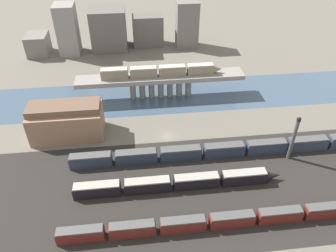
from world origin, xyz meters
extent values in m
plane|color=#666056|center=(0.00, 0.00, 0.00)|extent=(400.00, 400.00, 0.00)
cube|color=#282623|center=(0.00, -24.00, 0.00)|extent=(280.00, 42.00, 0.01)
cube|color=#3D5166|center=(0.00, 25.33, 0.00)|extent=(320.00, 25.23, 0.01)
cube|color=gray|center=(0.00, 25.33, 8.32)|extent=(63.89, 7.81, 1.72)
cylinder|color=gray|center=(-10.81, 25.33, 3.73)|extent=(2.32, 2.32, 7.46)
cylinder|color=gray|center=(-7.21, 25.33, 3.73)|extent=(2.32, 2.32, 7.46)
cylinder|color=gray|center=(-3.60, 25.33, 3.73)|extent=(2.32, 2.32, 7.46)
cylinder|color=gray|center=(0.00, 25.33, 3.73)|extent=(2.32, 2.32, 7.46)
cylinder|color=gray|center=(3.60, 25.33, 3.73)|extent=(2.32, 2.32, 7.46)
cylinder|color=gray|center=(7.21, 25.33, 3.73)|extent=(2.32, 2.32, 7.46)
cylinder|color=gray|center=(10.81, 25.33, 3.73)|extent=(2.32, 2.32, 7.46)
cube|color=gray|center=(-17.16, 25.33, 10.90)|extent=(10.09, 3.12, 3.44)
cube|color=#B7B2A3|center=(-17.16, 25.33, 12.82)|extent=(9.69, 2.87, 0.40)
cube|color=gray|center=(-6.36, 25.33, 10.90)|extent=(10.09, 3.12, 3.44)
cube|color=#B7B2A3|center=(-6.36, 25.33, 12.82)|extent=(9.69, 2.87, 0.40)
cube|color=gray|center=(4.43, 25.33, 10.90)|extent=(10.09, 3.12, 3.44)
cube|color=#B7B2A3|center=(4.43, 25.33, 12.82)|extent=(9.69, 2.87, 0.40)
cube|color=gray|center=(15.23, 25.33, 10.90)|extent=(10.09, 3.12, 3.44)
cube|color=#B7B2A3|center=(15.23, 25.33, 12.82)|extent=(9.69, 2.87, 0.40)
cone|color=gray|center=(22.04, 25.33, 10.73)|extent=(3.53, 2.81, 2.81)
cube|color=#5B1E19|center=(-24.95, -36.78, 1.70)|extent=(11.12, 2.62, 3.40)
cube|color=#4C4C4C|center=(-24.95, -36.78, 3.60)|extent=(10.68, 2.41, 0.40)
cube|color=#5B1E19|center=(-12.84, -36.78, 1.70)|extent=(11.12, 2.62, 3.40)
cube|color=#4C4C4C|center=(-12.84, -36.78, 3.60)|extent=(10.68, 2.41, 0.40)
cube|color=#5B1E19|center=(-0.73, -36.78, 1.70)|extent=(11.12, 2.62, 3.40)
cube|color=#4C4C4C|center=(-0.73, -36.78, 3.60)|extent=(10.68, 2.41, 0.40)
cube|color=#5B1E19|center=(11.37, -36.78, 1.70)|extent=(11.12, 2.62, 3.40)
cube|color=#4C4C4C|center=(11.37, -36.78, 3.60)|extent=(10.68, 2.41, 0.40)
cube|color=#5B1E19|center=(23.48, -36.78, 1.70)|extent=(11.12, 2.62, 3.40)
cube|color=#4C4C4C|center=(23.48, -36.78, 3.60)|extent=(10.68, 2.41, 0.40)
cube|color=#5B1E19|center=(35.59, -36.78, 1.70)|extent=(11.12, 2.62, 3.40)
cube|color=#4C4C4C|center=(35.59, -36.78, 3.60)|extent=(10.68, 2.41, 0.40)
cube|color=black|center=(-21.89, -23.16, 1.75)|extent=(12.63, 3.01, 3.50)
cube|color=#9E998E|center=(-21.89, -23.16, 3.70)|extent=(12.12, 2.77, 0.40)
cube|color=black|center=(-8.39, -23.16, 1.75)|extent=(12.63, 3.01, 3.50)
cube|color=#9E998E|center=(-8.39, -23.16, 3.70)|extent=(12.12, 2.77, 0.40)
cube|color=black|center=(5.12, -23.16, 1.75)|extent=(12.63, 3.01, 3.50)
cube|color=#9E998E|center=(5.12, -23.16, 3.70)|extent=(12.12, 2.77, 0.40)
cube|color=black|center=(18.63, -23.16, 1.75)|extent=(12.63, 3.01, 3.50)
cube|color=#9E998E|center=(18.63, -23.16, 3.70)|extent=(12.12, 2.77, 0.40)
cone|color=black|center=(27.15, -23.16, 1.58)|extent=(4.42, 2.71, 2.71)
cube|color=#2D384C|center=(-24.39, -11.39, 1.87)|extent=(12.46, 3.13, 3.73)
cube|color=#4C4C4C|center=(-24.39, -11.39, 3.93)|extent=(11.96, 2.88, 0.40)
cube|color=#2D384C|center=(-10.96, -11.39, 1.87)|extent=(12.46, 3.13, 3.73)
cube|color=#4C4C4C|center=(-10.96, -11.39, 3.93)|extent=(11.96, 2.88, 0.40)
cube|color=#2D384C|center=(2.46, -11.39, 1.87)|extent=(12.46, 3.13, 3.73)
cube|color=#4C4C4C|center=(2.46, -11.39, 3.93)|extent=(11.96, 2.88, 0.40)
cube|color=#2D384C|center=(15.89, -11.39, 1.87)|extent=(12.46, 3.13, 3.73)
cube|color=#4C4C4C|center=(15.89, -11.39, 3.93)|extent=(11.96, 2.88, 0.40)
cube|color=#2D384C|center=(29.31, -11.39, 1.87)|extent=(12.46, 3.13, 3.73)
cube|color=#4C4C4C|center=(29.31, -11.39, 3.93)|extent=(11.96, 2.88, 0.40)
cube|color=#2D384C|center=(42.74, -11.39, 1.87)|extent=(12.46, 3.13, 3.73)
cube|color=#4C4C4C|center=(42.74, -11.39, 3.93)|extent=(11.96, 2.88, 0.40)
cube|color=#937056|center=(-32.83, 4.71, 4.87)|extent=(23.12, 11.51, 9.75)
cube|color=brown|center=(-32.83, 4.71, 10.81)|extent=(22.66, 8.06, 2.14)
cylinder|color=#4C4C51|center=(35.36, -14.79, 6.89)|extent=(1.06, 1.06, 13.77)
cube|color=black|center=(35.36, -14.79, 14.37)|extent=(1.00, 0.70, 1.20)
cube|color=slate|center=(-55.21, 71.91, 4.92)|extent=(9.89, 12.44, 9.83)
cube|color=gray|center=(-39.93, 71.41, 11.79)|extent=(9.40, 11.17, 23.58)
cube|color=#605B56|center=(-20.88, 75.41, 9.89)|extent=(17.21, 15.34, 19.79)
cube|color=#605B56|center=(-1.49, 77.35, 7.61)|extent=(15.19, 9.48, 15.21)
cube|color=slate|center=(17.93, 73.50, 11.20)|extent=(10.76, 8.23, 22.39)
camera|label=1|loc=(-9.86, -84.90, 68.03)|focal=35.00mm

